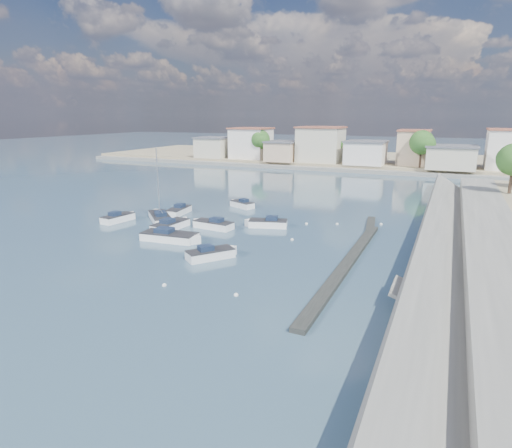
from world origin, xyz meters
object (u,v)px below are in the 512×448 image
at_px(motorboat_a, 119,218).
at_px(motorboat_f, 241,204).
at_px(motorboat_c, 212,225).
at_px(motorboat_e, 172,225).
at_px(motorboat_g, 178,212).
at_px(sailboat, 160,217).
at_px(motorboat_b, 213,254).
at_px(motorboat_h, 172,237).
at_px(motorboat_d, 266,224).

height_order(motorboat_a, motorboat_f, same).
xyz_separation_m(motorboat_c, motorboat_e, (-4.01, -2.02, -0.00)).
bearing_deg(motorboat_c, motorboat_f, 99.84).
xyz_separation_m(motorboat_e, motorboat_g, (-3.42, 6.07, 0.00)).
relative_size(motorboat_c, motorboat_g, 1.02).
bearing_deg(sailboat, motorboat_b, -36.34).
bearing_deg(motorboat_b, motorboat_f, 109.75).
distance_m(motorboat_c, motorboat_e, 4.49).
distance_m(motorboat_g, sailboat, 3.58).
bearing_deg(motorboat_h, motorboat_g, 122.04).
relative_size(motorboat_a, motorboat_b, 1.05).
bearing_deg(motorboat_c, motorboat_g, 151.39).
height_order(motorboat_b, sailboat, sailboat).
height_order(motorboat_b, motorboat_h, same).
bearing_deg(sailboat, motorboat_e, -34.99).
xyz_separation_m(motorboat_c, motorboat_d, (5.36, 3.09, -0.00)).
relative_size(motorboat_h, sailboat, 0.72).
bearing_deg(motorboat_h, motorboat_f, 92.91).
xyz_separation_m(motorboat_c, motorboat_g, (-7.43, 4.05, 0.00)).
height_order(motorboat_g, sailboat, sailboat).
xyz_separation_m(motorboat_e, motorboat_h, (2.90, -4.04, 0.00)).
bearing_deg(motorboat_a, sailboat, 28.45).
bearing_deg(motorboat_h, motorboat_e, 125.71).
bearing_deg(motorboat_h, sailboat, 134.71).
relative_size(motorboat_a, motorboat_c, 0.90).
bearing_deg(motorboat_g, sailboat, -92.26).
height_order(motorboat_a, motorboat_b, same).
distance_m(motorboat_f, motorboat_h, 17.60).
relative_size(motorboat_f, sailboat, 0.45).
xyz_separation_m(motorboat_c, motorboat_f, (-2.00, 11.52, -0.00)).
relative_size(motorboat_d, motorboat_e, 0.91).
bearing_deg(motorboat_e, motorboat_d, 28.58).
bearing_deg(motorboat_h, motorboat_b, -24.82).
relative_size(motorboat_c, motorboat_f, 1.27).
xyz_separation_m(motorboat_a, motorboat_g, (4.37, 5.87, 0.00)).
distance_m(motorboat_b, motorboat_h, 7.16).
distance_m(motorboat_e, motorboat_f, 13.69).
relative_size(motorboat_c, sailboat, 0.57).
bearing_deg(motorboat_h, motorboat_a, 158.38).
xyz_separation_m(motorboat_b, motorboat_d, (-0.03, 12.15, -0.00)).
bearing_deg(motorboat_h, motorboat_c, 79.66).
height_order(motorboat_b, motorboat_g, same).
height_order(motorboat_d, motorboat_e, same).
height_order(motorboat_a, motorboat_d, same).
distance_m(motorboat_b, motorboat_g, 18.34).
bearing_deg(sailboat, motorboat_a, -151.55).
bearing_deg(motorboat_a, motorboat_e, -1.49).
height_order(motorboat_a, motorboat_h, same).
height_order(motorboat_b, motorboat_e, same).
relative_size(motorboat_a, motorboat_f, 1.14).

